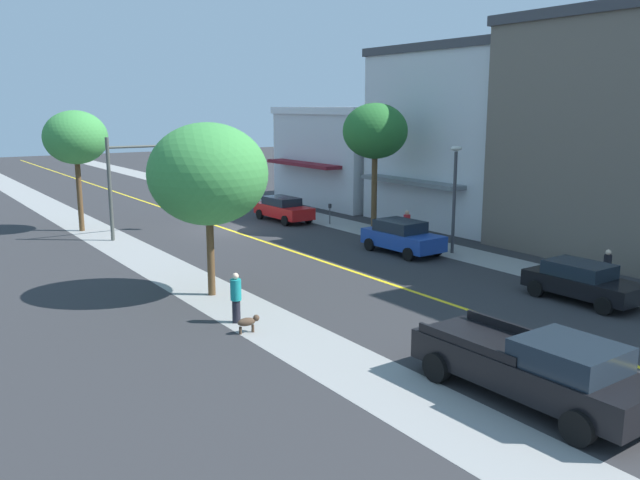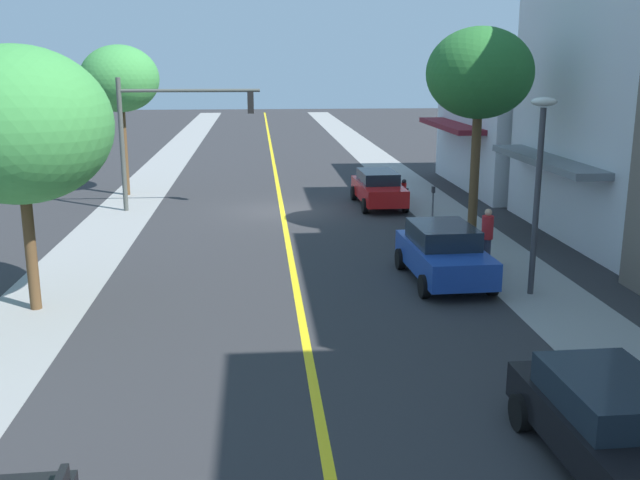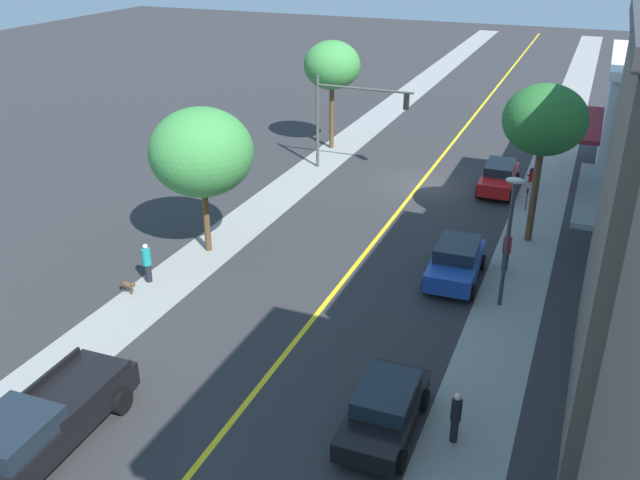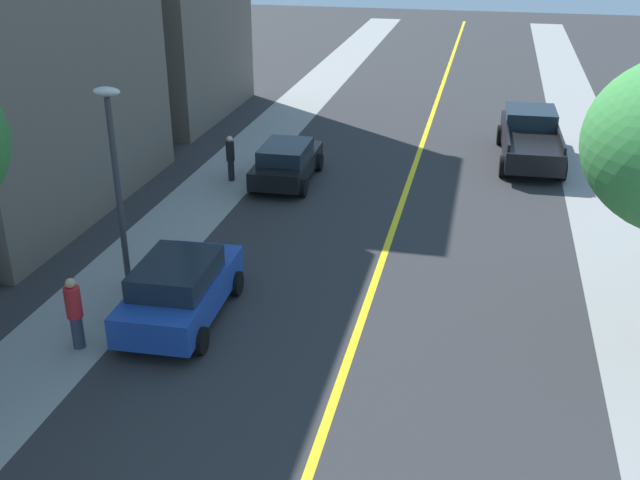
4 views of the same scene
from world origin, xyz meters
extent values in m
cylinder|color=#38383D|center=(-6.39, 12.08, 2.52)|extent=(0.16, 0.16, 5.04)
ellipsoid|color=silver|center=(-6.39, 12.08, 5.19)|extent=(0.70, 0.36, 0.24)
cube|color=#1E429E|center=(-4.29, 10.74, 0.69)|extent=(2.04, 4.36, 0.75)
cube|color=#19232D|center=(-4.28, 10.52, 1.35)|extent=(1.74, 2.38, 0.56)
cylinder|color=black|center=(-5.28, 12.12, 0.32)|extent=(0.24, 0.65, 0.64)
cylinder|color=black|center=(-3.40, 12.19, 0.32)|extent=(0.24, 0.65, 0.64)
cylinder|color=black|center=(-5.18, 9.29, 0.32)|extent=(0.24, 0.65, 0.64)
cylinder|color=black|center=(-3.30, 9.35, 0.32)|extent=(0.24, 0.65, 0.64)
cube|color=black|center=(-4.36, 20.85, 0.63)|extent=(1.90, 4.33, 0.63)
cube|color=#19232D|center=(-4.35, 20.64, 1.20)|extent=(1.64, 2.35, 0.51)
cylinder|color=black|center=(-5.29, 22.25, 0.32)|extent=(0.23, 0.64, 0.64)
cylinder|color=black|center=(-3.49, 22.29, 0.32)|extent=(0.23, 0.64, 0.64)
cylinder|color=black|center=(-5.22, 19.42, 0.32)|extent=(0.23, 0.64, 0.64)
cylinder|color=black|center=(-3.42, 19.46, 0.32)|extent=(0.23, 0.64, 0.64)
cube|color=black|center=(4.30, 25.24, 0.80)|extent=(2.29, 6.22, 0.79)
cube|color=#19232D|center=(4.27, 26.35, 1.50)|extent=(2.00, 2.28, 0.61)
cube|color=black|center=(3.37, 23.98, 1.31)|extent=(0.20, 3.20, 0.24)
cube|color=black|center=(5.30, 24.04, 1.31)|extent=(0.20, 3.20, 0.24)
cylinder|color=black|center=(3.19, 27.30, 0.40)|extent=(0.30, 0.81, 0.80)
cylinder|color=black|center=(5.28, 27.37, 0.40)|extent=(0.30, 0.81, 0.80)
cylinder|color=black|center=(3.32, 23.11, 0.40)|extent=(0.30, 0.81, 0.80)
cylinder|color=black|center=(5.41, 23.18, 0.40)|extent=(0.30, 0.81, 0.80)
cylinder|color=#33384C|center=(-6.11, 8.98, 0.40)|extent=(0.27, 0.27, 0.80)
cylinder|color=red|center=(-6.11, 8.98, 1.17)|extent=(0.36, 0.36, 0.73)
sphere|color=tan|center=(-6.11, 8.98, 1.65)|extent=(0.23, 0.23, 0.23)
cylinder|color=black|center=(-6.38, 20.50, 0.38)|extent=(0.23, 0.23, 0.76)
cylinder|color=black|center=(-6.38, 20.50, 1.11)|extent=(0.31, 0.31, 0.70)
sphere|color=beige|center=(-6.38, 20.50, 1.57)|extent=(0.22, 0.22, 0.22)
camera|label=1|loc=(17.30, 35.14, 7.19)|focal=37.24mm
camera|label=2|loc=(1.01, 30.55, 6.18)|focal=40.78mm
camera|label=3|loc=(-8.65, 36.22, 13.71)|focal=38.07mm
camera|label=4|loc=(2.51, -4.14, 9.34)|focal=42.15mm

